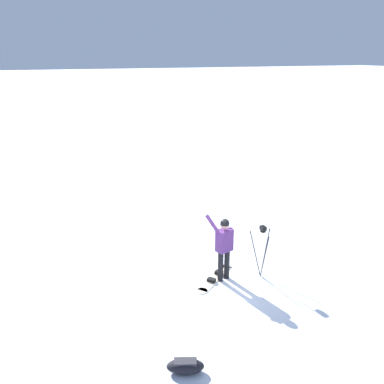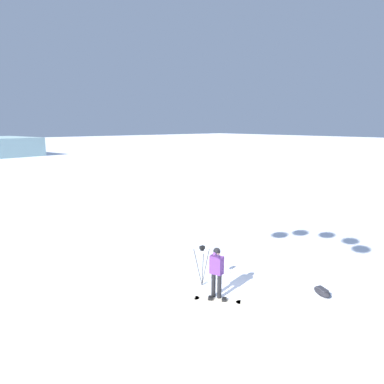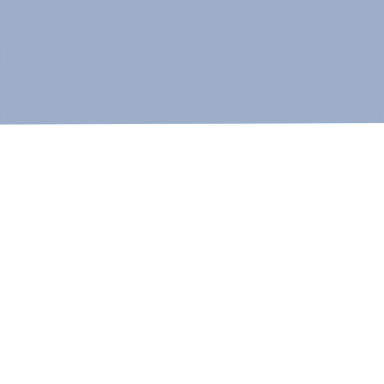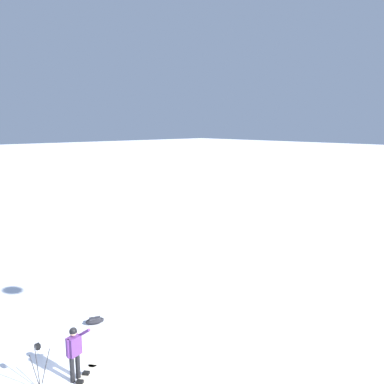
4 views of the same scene
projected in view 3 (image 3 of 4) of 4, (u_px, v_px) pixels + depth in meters
The scene contains 0 objects.
Camera 3 is at (-7.51, -3.18, 7.29)m, focal length 37.70 mm.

